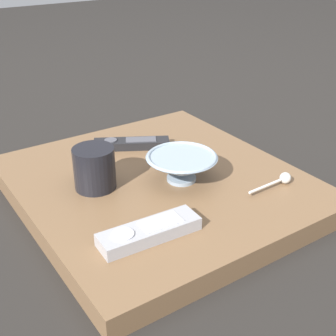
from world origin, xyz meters
TOP-DOWN VIEW (x-y plane):
  - ground_plane at (0.00, 0.00)m, footprint 6.00×6.00m
  - table at (0.00, 0.00)m, footprint 0.63×0.58m
  - cereal_bowl at (0.04, 0.04)m, footprint 0.16×0.16m
  - coffee_mug at (-0.04, -0.13)m, footprint 0.12×0.09m
  - teaspoon at (0.18, 0.20)m, footprint 0.03×0.12m
  - tv_remote_near at (-0.17, 0.03)m, footprint 0.13×0.19m
  - tv_remote_far at (0.18, -0.13)m, footprint 0.07×0.19m

SIDE VIEW (x-z plane):
  - ground_plane at x=0.00m, z-range 0.00..0.00m
  - table at x=0.00m, z-range 0.00..0.05m
  - tv_remote_near at x=-0.17m, z-range 0.05..0.07m
  - teaspoon at x=0.18m, z-range 0.05..0.07m
  - tv_remote_far at x=0.18m, z-range 0.05..0.07m
  - cereal_bowl at x=0.04m, z-range 0.05..0.11m
  - coffee_mug at x=-0.04m, z-range 0.05..0.14m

